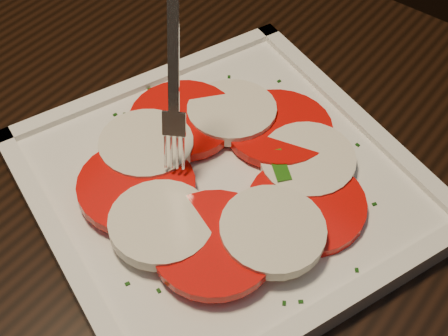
% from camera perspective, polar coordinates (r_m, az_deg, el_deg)
% --- Properties ---
extents(plate, '(0.38, 0.38, 0.01)m').
position_cam_1_polar(plate, '(0.51, 0.00, -1.63)').
color(plate, white).
rests_on(plate, table).
extents(caprese_salad, '(0.25, 0.25, 0.02)m').
position_cam_1_polar(caprese_salad, '(0.50, -0.01, -0.38)').
color(caprese_salad, '#E60505').
rests_on(caprese_salad, plate).
extents(fork, '(0.04, 0.05, 0.15)m').
position_cam_1_polar(fork, '(0.45, -4.48, 9.15)').
color(fork, white).
rests_on(fork, caprese_salad).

